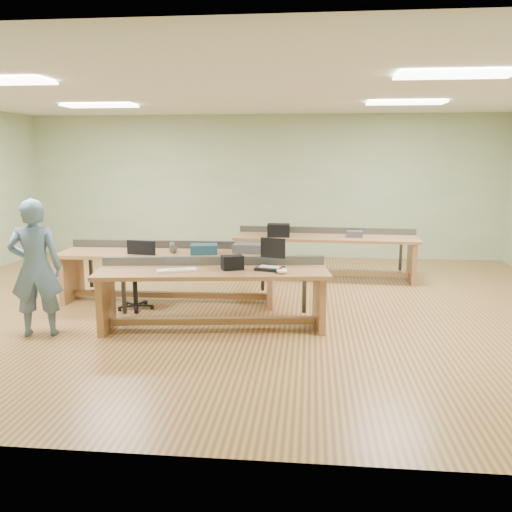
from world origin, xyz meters
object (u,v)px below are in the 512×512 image
at_px(parts_bin_teal, 204,249).
at_px(workbench_back, 325,246).
at_px(camera_bag, 232,263).
at_px(mug, 173,250).
at_px(workbench_mid, 170,264).
at_px(task_chair, 137,284).
at_px(person, 36,268).
at_px(workbench_front, 213,285).
at_px(laptop_base, 270,268).
at_px(parts_bin_grey, 250,248).
at_px(drinks_can, 172,247).

bearing_deg(parts_bin_teal, workbench_back, 47.28).
xyz_separation_m(camera_bag, mug, (-1.02, 1.06, -0.04)).
relative_size(workbench_mid, task_chair, 3.39).
height_order(person, parts_bin_teal, person).
bearing_deg(mug, workbench_front, -54.53).
relative_size(laptop_base, parts_bin_grey, 0.68).
xyz_separation_m(person, task_chair, (0.81, 1.26, -0.48)).
distance_m(task_chair, parts_bin_teal, 1.08).
height_order(workbench_mid, workbench_back, same).
relative_size(workbench_mid, parts_bin_teal, 8.41).
distance_m(task_chair, mug, 0.72).
bearing_deg(person, workbench_mid, -140.91).
bearing_deg(laptop_base, parts_bin_teal, 148.52).
height_order(parts_bin_grey, mug, parts_bin_grey).
height_order(laptop_base, camera_bag, camera_bag).
distance_m(workbench_front, workbench_mid, 1.49).
relative_size(camera_bag, parts_bin_teal, 0.68).
height_order(laptop_base, parts_bin_grey, parts_bin_grey).
xyz_separation_m(workbench_back, task_chair, (-2.71, -2.28, -0.21)).
bearing_deg(task_chair, drinks_can, 59.84).
relative_size(workbench_front, camera_bag, 11.31).
bearing_deg(workbench_front, drinks_can, 116.61).
distance_m(workbench_mid, workbench_back, 2.97).
bearing_deg(workbench_back, camera_bag, -109.32).
height_order(workbench_front, workbench_mid, same).
distance_m(workbench_back, laptop_base, 3.09).
bearing_deg(task_chair, camera_bag, -15.45).
distance_m(workbench_mid, parts_bin_teal, 0.61).
height_order(person, drinks_can, person).
bearing_deg(workbench_mid, person, -126.03).
relative_size(parts_bin_teal, drinks_can, 2.94).
distance_m(parts_bin_teal, drinks_can, 0.52).
bearing_deg(laptop_base, workbench_front, -161.10).
height_order(laptop_base, parts_bin_teal, parts_bin_teal).
distance_m(camera_bag, parts_bin_grey, 1.24).
bearing_deg(workbench_back, workbench_mid, -139.06).
relative_size(workbench_front, task_chair, 3.08).
height_order(task_chair, parts_bin_teal, task_chair).
bearing_deg(parts_bin_grey, mug, -171.05).
bearing_deg(camera_bag, laptop_base, -20.38).
bearing_deg(camera_bag, person, 169.22).
bearing_deg(workbench_front, parts_bin_grey, 68.60).
bearing_deg(parts_bin_teal, drinks_can, 164.84).
height_order(parts_bin_teal, drinks_can, parts_bin_teal).
bearing_deg(workbench_mid, mug, -56.07).
relative_size(workbench_mid, laptop_base, 10.00).
relative_size(task_chair, parts_bin_grey, 2.02).
xyz_separation_m(workbench_mid, drinks_can, (0.03, 0.03, 0.25)).
bearing_deg(parts_bin_teal, task_chair, -160.08).
xyz_separation_m(workbench_mid, laptop_base, (1.57, -1.15, 0.20)).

